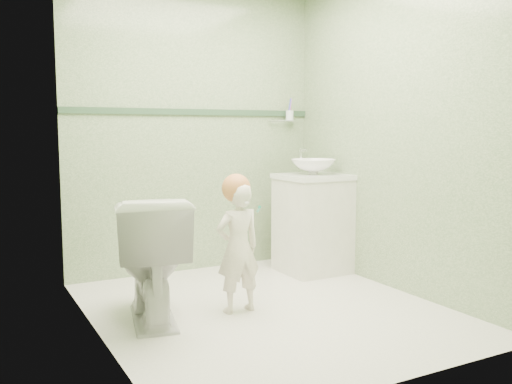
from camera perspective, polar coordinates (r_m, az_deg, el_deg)
ground at (r=3.83m, az=1.09°, el=-11.91°), size 2.50×2.50×0.00m
room_shell at (r=3.63m, az=1.13°, el=6.36°), size 2.50×2.54×2.40m
trim_stripe at (r=4.75m, az=-6.28°, el=8.14°), size 2.20×0.02×0.05m
vanity at (r=4.74m, az=5.82°, el=-3.38°), size 0.52×0.50×0.80m
counter at (r=4.69m, az=5.87°, el=1.56°), size 0.54×0.52×0.04m
basin at (r=4.68m, az=5.89°, el=2.59°), size 0.37×0.37×0.13m
faucet at (r=4.83m, az=4.66°, el=3.67°), size 0.03×0.13×0.18m
cup_holder at (r=5.11m, az=3.38°, el=7.84°), size 0.26×0.07×0.21m
toilet at (r=3.59m, az=-10.72°, el=-6.63°), size 0.60×0.86×0.80m
toddler at (r=3.68m, az=-1.85°, el=-5.75°), size 0.32×0.22×0.86m
hair_cap at (r=3.64m, az=-2.04°, el=0.39°), size 0.19×0.19×0.19m
teal_toothbrush at (r=3.56m, az=0.14°, el=-1.70°), size 0.11×0.13×0.08m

